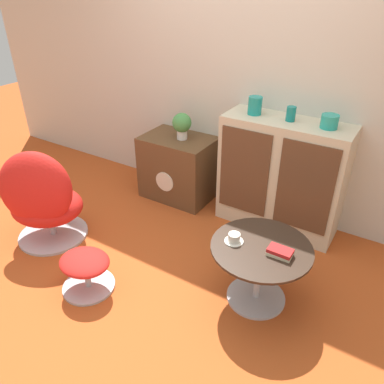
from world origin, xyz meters
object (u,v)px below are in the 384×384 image
(vase_leftmost, at_px, (255,106))
(ottoman, at_px, (86,267))
(vase_inner_right, at_px, (330,122))
(teacup, at_px, (234,238))
(tv_console, at_px, (178,167))
(vase_inner_left, at_px, (291,114))
(egg_chair, at_px, (42,199))
(coffee_table, at_px, (260,264))
(potted_plant, at_px, (182,124))
(book_stack, at_px, (280,252))
(sideboard, at_px, (281,176))

(vase_leftmost, bearing_deg, ottoman, -110.57)
(vase_leftmost, relative_size, vase_inner_right, 1.12)
(vase_inner_right, bearing_deg, teacup, -104.77)
(tv_console, distance_m, vase_inner_left, 1.28)
(vase_inner_left, bearing_deg, ottoman, -120.07)
(egg_chair, xyz_separation_m, vase_inner_right, (1.87, 1.26, 0.64))
(ottoman, relative_size, coffee_table, 0.57)
(potted_plant, relative_size, book_stack, 1.60)
(vase_inner_right, bearing_deg, tv_console, -178.05)
(sideboard, xyz_separation_m, coffee_table, (0.23, -0.95, -0.18))
(egg_chair, distance_m, vase_inner_right, 2.35)
(sideboard, bearing_deg, coffee_table, -76.59)
(tv_console, xyz_separation_m, coffee_table, (1.26, -0.91, -0.00))
(tv_console, xyz_separation_m, potted_plant, (0.05, 0.00, 0.46))
(vase_inner_right, height_order, potted_plant, vase_inner_right)
(coffee_table, relative_size, vase_inner_left, 5.78)
(sideboard, height_order, tv_console, sideboard)
(tv_console, bearing_deg, potted_plant, 0.54)
(coffee_table, relative_size, teacup, 5.22)
(potted_plant, bearing_deg, teacup, -42.65)
(egg_chair, relative_size, coffee_table, 1.28)
(ottoman, bearing_deg, vase_leftmost, 69.43)
(ottoman, height_order, teacup, teacup)
(ottoman, height_order, vase_inner_left, vase_inner_left)
(sideboard, relative_size, coffee_table, 1.56)
(egg_chair, height_order, vase_leftmost, vase_leftmost)
(tv_console, height_order, vase_inner_left, vase_inner_left)
(tv_console, distance_m, vase_inner_right, 1.53)
(vase_leftmost, relative_size, vase_inner_left, 1.27)
(potted_plant, height_order, teacup, potted_plant)
(potted_plant, bearing_deg, ottoman, -85.00)
(sideboard, xyz_separation_m, tv_console, (-1.04, -0.04, -0.18))
(coffee_table, height_order, vase_leftmost, vase_leftmost)
(egg_chair, distance_m, teacup, 1.63)
(sideboard, bearing_deg, potted_plant, -177.58)
(tv_console, distance_m, coffee_table, 1.55)
(vase_inner_right, relative_size, teacup, 1.02)
(vase_inner_left, bearing_deg, coffee_table, -77.34)
(egg_chair, xyz_separation_m, book_stack, (1.92, 0.29, 0.08))
(coffee_table, xyz_separation_m, teacup, (-0.18, -0.05, 0.17))
(coffee_table, height_order, vase_inner_left, vase_inner_left)
(egg_chair, bearing_deg, potted_plant, 64.72)
(vase_inner_left, relative_size, teacup, 0.90)
(teacup, bearing_deg, potted_plant, 137.35)
(book_stack, bearing_deg, teacup, -174.79)
(ottoman, bearing_deg, coffee_table, 27.06)
(vase_inner_left, relative_size, vase_inner_right, 0.88)
(tv_console, distance_m, potted_plant, 0.47)
(potted_plant, relative_size, teacup, 1.96)
(tv_console, height_order, teacup, tv_console)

